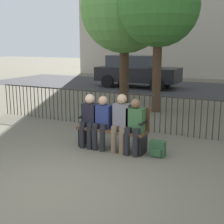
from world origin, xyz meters
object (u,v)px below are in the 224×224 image
object	(u,v)px
seated_person_0	(89,117)
backpack	(157,149)
seated_person_2	(121,120)
park_bench	(114,126)
parked_car_0	(136,71)
tree_2	(159,6)
seated_person_1	(102,120)
seated_person_3	(135,124)
tree_1	(125,9)

from	to	relation	value
seated_person_0	backpack	size ratio (longest dim) A/B	3.63
seated_person_2	backpack	world-z (taller)	seated_person_2
park_bench	parked_car_0	bearing A→B (deg)	109.06
seated_person_0	parked_car_0	size ratio (longest dim) A/B	0.27
tree_2	parked_car_0	bearing A→B (deg)	118.12
parked_car_0	park_bench	bearing A→B (deg)	-70.94
seated_person_0	seated_person_1	bearing A→B (deg)	-0.22
seated_person_2	tree_2	bearing A→B (deg)	98.46
park_bench	seated_person_1	bearing A→B (deg)	-146.66
park_bench	seated_person_3	xyz separation A→B (m)	(0.53, -0.13, 0.14)
seated_person_1	parked_car_0	bearing A→B (deg)	107.71
seated_person_1	seated_person_2	xyz separation A→B (m)	(0.43, 0.00, 0.04)
seated_person_0	seated_person_3	bearing A→B (deg)	-0.08
seated_person_2	park_bench	bearing A→B (deg)	151.40
seated_person_1	parked_car_0	world-z (taller)	parked_car_0
tree_1	tree_2	world-z (taller)	tree_1
backpack	tree_1	distance (m)	6.71
seated_person_3	parked_car_0	size ratio (longest dim) A/B	0.27
seated_person_0	seated_person_1	world-z (taller)	seated_person_0
seated_person_3	tree_1	distance (m)	6.33
tree_1	seated_person_0	bearing A→B (deg)	-73.95
seated_person_2	backpack	xyz separation A→B (m)	(0.77, 0.04, -0.51)
park_bench	seated_person_1	world-z (taller)	seated_person_1
parked_car_0	seated_person_0	bearing A→B (deg)	-74.04
park_bench	tree_1	bearing A→B (deg)	111.70
seated_person_0	seated_person_2	distance (m)	0.74
tree_1	backpack	bearing A→B (deg)	-59.49
seated_person_1	seated_person_3	size ratio (longest dim) A/B	1.00
tree_1	tree_2	xyz separation A→B (m)	(1.61, -1.02, -0.10)
seated_person_2	tree_1	bearing A→B (deg)	113.45
seated_person_1	seated_person_3	distance (m)	0.73
park_bench	tree_2	xyz separation A→B (m)	(-0.37, 3.95, 2.82)
seated_person_3	tree_2	distance (m)	4.96
seated_person_3	seated_person_1	bearing A→B (deg)	179.98
tree_2	parked_car_0	xyz separation A→B (m)	(-2.80, 5.24, -2.47)
backpack	seated_person_1	bearing A→B (deg)	-177.78
park_bench	seated_person_2	bearing A→B (deg)	-28.60
tree_2	seated_person_3	bearing A→B (deg)	-77.56
backpack	parked_car_0	xyz separation A→B (m)	(-4.18, 9.28, 0.69)
park_bench	seated_person_2	world-z (taller)	seated_person_2
seated_person_3	parked_car_0	xyz separation A→B (m)	(-3.70, 9.32, 0.22)
park_bench	backpack	xyz separation A→B (m)	(1.00, -0.08, -0.33)
seated_person_1	tree_2	distance (m)	4.88
tree_2	park_bench	bearing A→B (deg)	-84.60
park_bench	tree_2	world-z (taller)	tree_2
park_bench	tree_1	xyz separation A→B (m)	(-1.98, 4.97, 2.92)
park_bench	seated_person_1	xyz separation A→B (m)	(-0.20, -0.13, 0.14)
tree_1	parked_car_0	bearing A→B (deg)	105.84
seated_person_0	backpack	bearing A→B (deg)	1.72
park_bench	seated_person_0	bearing A→B (deg)	-165.71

